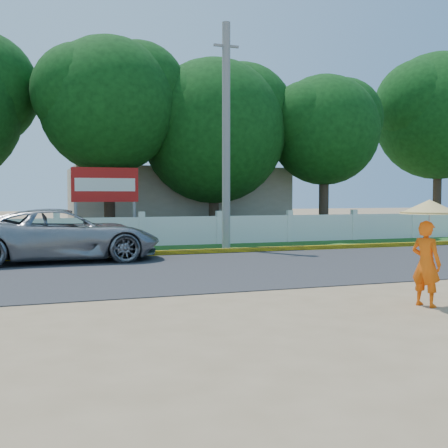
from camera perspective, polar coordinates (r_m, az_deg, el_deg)
name	(u,v)px	position (r m, az deg, el deg)	size (l,w,h in m)	color
ground	(261,302)	(10.21, 3.73, -7.86)	(120.00, 120.00, 0.00)	#9E8460
road	(192,269)	(14.41, -3.29, -4.64)	(60.00, 7.00, 0.02)	#38383A
grass_verge	(150,250)	(19.47, -7.54, -2.65)	(60.00, 3.50, 0.03)	#2D601E
curb	(161,253)	(17.81, -6.43, -2.96)	(40.00, 0.18, 0.16)	yellow
fence	(142,232)	(20.85, -8.36, -0.81)	(40.00, 0.10, 1.10)	silver
building_near	(175,201)	(28.10, -4.98, 2.33)	(10.00, 6.00, 3.20)	#B7AD99
utility_pole	(226,137)	(19.58, 0.22, 8.81)	(0.28, 0.28, 7.81)	gray
vehicle	(64,235)	(16.79, -15.99, -1.08)	(2.53, 5.48, 1.52)	gray
monk_with_parasol	(428,237)	(10.23, 19.99, -1.24)	(1.01, 1.01, 1.84)	#F95B0D
billboard	(105,189)	(21.70, -11.98, 3.51)	(2.50, 0.13, 2.95)	gray
tree_row	(185,118)	(24.63, -4.01, 10.69)	(35.00, 7.50, 9.32)	#473828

